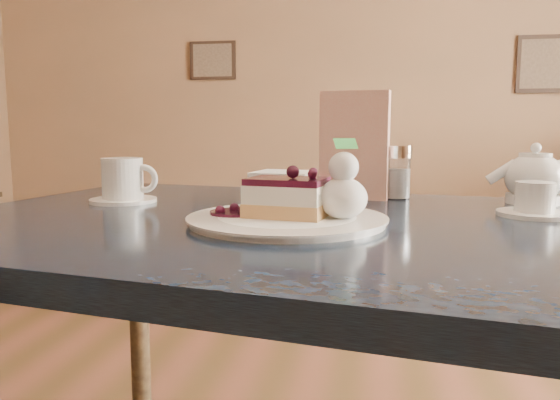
% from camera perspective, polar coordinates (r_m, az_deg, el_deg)
% --- Properties ---
extents(main_table, '(1.46, 1.09, 0.83)m').
position_cam_1_polar(main_table, '(1.00, 1.75, -6.86)').
color(main_table, '#132339').
rests_on(main_table, ground).
extents(dessert_plate, '(0.33, 0.33, 0.01)m').
position_cam_1_polar(dessert_plate, '(0.93, 0.74, -2.12)').
color(dessert_plate, white).
rests_on(dessert_plate, main_table).
extents(cheesecake_slice, '(0.15, 0.11, 0.07)m').
position_cam_1_polar(cheesecake_slice, '(0.93, 0.74, 0.25)').
color(cheesecake_slice, tan).
rests_on(cheesecake_slice, dessert_plate).
extents(whipped_cream, '(0.08, 0.08, 0.07)m').
position_cam_1_polar(whipped_cream, '(0.91, 6.60, 0.20)').
color(whipped_cream, white).
rests_on(whipped_cream, dessert_plate).
extents(berry_sauce, '(0.09, 0.09, 0.01)m').
position_cam_1_polar(berry_sauce, '(0.96, -4.72, -1.32)').
color(berry_sauce, black).
rests_on(berry_sauce, dessert_plate).
extents(coffee_set, '(0.15, 0.14, 0.10)m').
position_cam_1_polar(coffee_set, '(1.24, -16.00, 1.79)').
color(coffee_set, white).
rests_on(coffee_set, main_table).
extents(tea_set, '(0.18, 0.30, 0.12)m').
position_cam_1_polar(tea_set, '(1.25, 24.97, 1.62)').
color(tea_set, white).
rests_on(tea_set, main_table).
extents(menu_card, '(0.16, 0.06, 0.24)m').
position_cam_1_polar(menu_card, '(1.25, 7.75, 5.66)').
color(menu_card, beige).
rests_on(menu_card, main_table).
extents(sugar_shaker, '(0.07, 0.07, 0.12)m').
position_cam_1_polar(sugar_shaker, '(1.27, 12.08, 2.92)').
color(sugar_shaker, white).
rests_on(sugar_shaker, main_table).
extents(napkin_stack, '(0.15, 0.15, 0.06)m').
position_cam_1_polar(napkin_stack, '(1.34, 0.30, 1.82)').
color(napkin_stack, white).
rests_on(napkin_stack, main_table).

